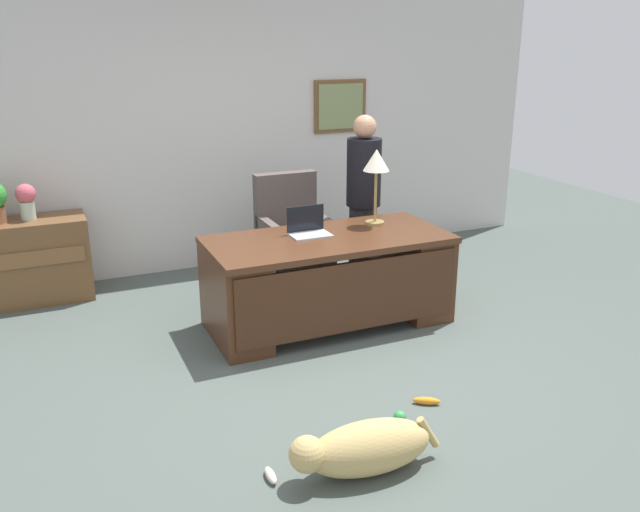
{
  "coord_description": "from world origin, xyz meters",
  "views": [
    {
      "loc": [
        -1.89,
        -3.96,
        2.31
      ],
      "look_at": [
        -0.02,
        0.3,
        0.75
      ],
      "focal_mm": 37.65,
      "sensor_mm": 36.0,
      "label": 1
    }
  ],
  "objects_px": {
    "person_standing": "(363,199)",
    "vase_with_flowers": "(26,200)",
    "dog_toy_plush": "(271,475)",
    "desk_lamp": "(376,165)",
    "dog_toy_bone": "(426,401)",
    "laptop": "(308,228)",
    "credenza": "(4,264)",
    "dog_toy_ball": "(400,417)",
    "dog_lying": "(363,448)",
    "armchair": "(292,237)",
    "desk": "(330,278)"
  },
  "relations": [
    {
      "from": "armchair",
      "to": "vase_with_flowers",
      "type": "relative_size",
      "value": 3.34
    },
    {
      "from": "laptop",
      "to": "dog_toy_plush",
      "type": "relative_size",
      "value": 2.12
    },
    {
      "from": "vase_with_flowers",
      "to": "dog_toy_plush",
      "type": "xyz_separation_m",
      "value": [
        1.04,
        -3.29,
        -0.9
      ]
    },
    {
      "from": "dog_lying",
      "to": "dog_toy_plush",
      "type": "xyz_separation_m",
      "value": [
        -0.49,
        0.15,
        -0.13
      ]
    },
    {
      "from": "desk_lamp",
      "to": "person_standing",
      "type": "bearing_deg",
      "value": 72.51
    },
    {
      "from": "desk",
      "to": "person_standing",
      "type": "bearing_deg",
      "value": 48.04
    },
    {
      "from": "credenza",
      "to": "vase_with_flowers",
      "type": "height_order",
      "value": "vase_with_flowers"
    },
    {
      "from": "credenza",
      "to": "armchair",
      "type": "bearing_deg",
      "value": -13.07
    },
    {
      "from": "desk_lamp",
      "to": "dog_toy_ball",
      "type": "distance_m",
      "value": 2.25
    },
    {
      "from": "desk_lamp",
      "to": "dog_toy_bone",
      "type": "height_order",
      "value": "desk_lamp"
    },
    {
      "from": "desk",
      "to": "dog_toy_bone",
      "type": "relative_size",
      "value": 10.83
    },
    {
      "from": "person_standing",
      "to": "dog_toy_ball",
      "type": "distance_m",
      "value": 2.6
    },
    {
      "from": "armchair",
      "to": "desk_lamp",
      "type": "bearing_deg",
      "value": -58.76
    },
    {
      "from": "desk",
      "to": "vase_with_flowers",
      "type": "xyz_separation_m",
      "value": [
        -2.18,
        1.56,
        0.52
      ]
    },
    {
      "from": "credenza",
      "to": "desk_lamp",
      "type": "distance_m",
      "value": 3.37
    },
    {
      "from": "credenza",
      "to": "desk_lamp",
      "type": "bearing_deg",
      "value": -24.41
    },
    {
      "from": "desk_lamp",
      "to": "vase_with_flowers",
      "type": "relative_size",
      "value": 2.02
    },
    {
      "from": "person_standing",
      "to": "laptop",
      "type": "bearing_deg",
      "value": -142.93
    },
    {
      "from": "dog_lying",
      "to": "vase_with_flowers",
      "type": "bearing_deg",
      "value": 113.97
    },
    {
      "from": "person_standing",
      "to": "desk",
      "type": "bearing_deg",
      "value": -131.96
    },
    {
      "from": "laptop",
      "to": "dog_toy_bone",
      "type": "bearing_deg",
      "value": -83.65
    },
    {
      "from": "armchair",
      "to": "dog_toy_bone",
      "type": "bearing_deg",
      "value": -90.12
    },
    {
      "from": "person_standing",
      "to": "dog_lying",
      "type": "height_order",
      "value": "person_standing"
    },
    {
      "from": "vase_with_flowers",
      "to": "dog_toy_ball",
      "type": "relative_size",
      "value": 4.0
    },
    {
      "from": "dog_lying",
      "to": "credenza",
      "type": "bearing_deg",
      "value": 117.42
    },
    {
      "from": "vase_with_flowers",
      "to": "dog_toy_plush",
      "type": "height_order",
      "value": "vase_with_flowers"
    },
    {
      "from": "armchair",
      "to": "dog_toy_ball",
      "type": "height_order",
      "value": "armchair"
    },
    {
      "from": "dog_lying",
      "to": "vase_with_flowers",
      "type": "height_order",
      "value": "vase_with_flowers"
    },
    {
      "from": "desk",
      "to": "credenza",
      "type": "bearing_deg",
      "value": 147.39
    },
    {
      "from": "credenza",
      "to": "laptop",
      "type": "bearing_deg",
      "value": -31.2
    },
    {
      "from": "person_standing",
      "to": "vase_with_flowers",
      "type": "bearing_deg",
      "value": 164.75
    },
    {
      "from": "dog_toy_bone",
      "to": "desk",
      "type": "bearing_deg",
      "value": 92.15
    },
    {
      "from": "desk",
      "to": "vase_with_flowers",
      "type": "distance_m",
      "value": 2.73
    },
    {
      "from": "dog_toy_plush",
      "to": "credenza",
      "type": "bearing_deg",
      "value": 111.52
    },
    {
      "from": "desk_lamp",
      "to": "dog_toy_plush",
      "type": "height_order",
      "value": "desk_lamp"
    },
    {
      "from": "dog_lying",
      "to": "dog_toy_bone",
      "type": "height_order",
      "value": "dog_lying"
    },
    {
      "from": "laptop",
      "to": "dog_toy_plush",
      "type": "distance_m",
      "value": 2.28
    },
    {
      "from": "credenza",
      "to": "dog_toy_bone",
      "type": "relative_size",
      "value": 7.97
    },
    {
      "from": "dog_lying",
      "to": "desk_lamp",
      "type": "bearing_deg",
      "value": 60.7
    },
    {
      "from": "laptop",
      "to": "dog_toy_ball",
      "type": "bearing_deg",
      "value": -93.2
    },
    {
      "from": "credenza",
      "to": "dog_toy_bone",
      "type": "xyz_separation_m",
      "value": [
        2.49,
        -2.97,
        -0.35
      ]
    },
    {
      "from": "vase_with_flowers",
      "to": "laptop",
      "type": "bearing_deg",
      "value": -34.26
    },
    {
      "from": "laptop",
      "to": "desk_lamp",
      "type": "bearing_deg",
      "value": 5.33
    },
    {
      "from": "person_standing",
      "to": "dog_toy_plush",
      "type": "height_order",
      "value": "person_standing"
    },
    {
      "from": "credenza",
      "to": "laptop",
      "type": "height_order",
      "value": "laptop"
    },
    {
      "from": "credenza",
      "to": "dog_toy_ball",
      "type": "relative_size",
      "value": 18.09
    },
    {
      "from": "desk_lamp",
      "to": "dog_toy_ball",
      "type": "relative_size",
      "value": 8.09
    },
    {
      "from": "vase_with_flowers",
      "to": "dog_toy_bone",
      "type": "bearing_deg",
      "value": -53.04
    },
    {
      "from": "person_standing",
      "to": "laptop",
      "type": "relative_size",
      "value": 5.01
    },
    {
      "from": "desk_lamp",
      "to": "laptop",
      "type": "bearing_deg",
      "value": -174.67
    }
  ]
}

